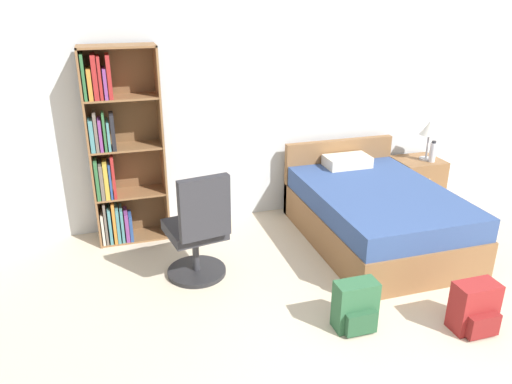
% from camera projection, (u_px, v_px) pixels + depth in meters
% --- Properties ---
extents(wall_back, '(9.00, 0.06, 2.60)m').
position_uv_depth(wall_back, '(281.00, 101.00, 5.51)').
color(wall_back, silver).
rests_on(wall_back, ground_plane).
extents(bookshelf, '(0.72, 0.34, 1.97)m').
position_uv_depth(bookshelf, '(116.00, 152.00, 4.93)').
color(bookshelf, brown).
rests_on(bookshelf, ground_plane).
extents(bed, '(1.31, 1.93, 0.84)m').
position_uv_depth(bed, '(374.00, 213.00, 5.15)').
color(bed, brown).
rests_on(bed, ground_plane).
extents(office_chair, '(0.55, 0.63, 1.04)m').
position_uv_depth(office_chair, '(198.00, 232.00, 4.38)').
color(office_chair, '#232326').
rests_on(office_chair, ground_plane).
extents(nightstand, '(0.54, 0.50, 0.56)m').
position_uv_depth(nightstand, '(416.00, 181.00, 6.08)').
color(nightstand, brown).
rests_on(nightstand, ground_plane).
extents(table_lamp, '(0.22, 0.22, 0.48)m').
position_uv_depth(table_lamp, '(430.00, 130.00, 5.83)').
color(table_lamp, '#B2B2B7').
rests_on(table_lamp, nightstand).
extents(water_bottle, '(0.08, 0.08, 0.25)m').
position_uv_depth(water_bottle, '(433.00, 152.00, 5.85)').
color(water_bottle, silver).
rests_on(water_bottle, nightstand).
extents(backpack_red, '(0.34, 0.26, 0.40)m').
position_uv_depth(backpack_red, '(475.00, 308.00, 3.81)').
color(backpack_red, maroon).
rests_on(backpack_red, ground_plane).
extents(backpack_green, '(0.33, 0.23, 0.40)m').
position_uv_depth(backpack_green, '(356.00, 307.00, 3.83)').
color(backpack_green, '#2D603D').
rests_on(backpack_green, ground_plane).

